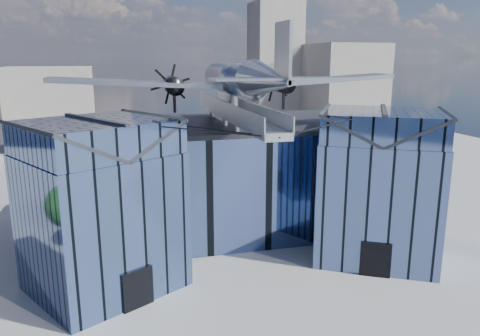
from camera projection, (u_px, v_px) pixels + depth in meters
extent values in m
plane|color=gray|center=(247.00, 263.00, 36.43)|extent=(120.00, 120.00, 0.00)
cube|color=#4A6398|center=(221.00, 177.00, 43.79)|extent=(28.00, 14.00, 9.50)
cube|color=#23262A|center=(220.00, 124.00, 42.64)|extent=(28.00, 14.00, 0.40)
cube|color=#4A6398|center=(102.00, 222.00, 31.77)|extent=(11.79, 11.43, 9.50)
cube|color=#4A6398|center=(96.00, 137.00, 30.41)|extent=(11.56, 11.20, 2.20)
cube|color=#23262A|center=(63.00, 142.00, 28.87)|extent=(7.98, 9.23, 2.40)
cube|color=#23262A|center=(126.00, 133.00, 31.95)|extent=(7.98, 9.23, 2.40)
cube|color=#23262A|center=(95.00, 120.00, 30.14)|extent=(4.30, 7.10, 0.18)
cube|color=black|center=(138.00, 289.00, 29.78)|extent=(2.03, 1.32, 2.60)
cube|color=black|center=(157.00, 207.00, 34.86)|extent=(0.34, 0.34, 9.50)
cube|color=#4A6398|center=(378.00, 199.00, 37.00)|extent=(11.79, 11.43, 9.50)
cube|color=#4A6398|center=(383.00, 125.00, 35.64)|extent=(11.56, 11.20, 2.20)
cube|color=#23262A|center=(353.00, 124.00, 36.22)|extent=(7.98, 9.23, 2.40)
cube|color=#23262A|center=(414.00, 126.00, 35.07)|extent=(7.98, 9.23, 2.40)
cube|color=#23262A|center=(384.00, 110.00, 35.38)|extent=(4.30, 7.10, 0.18)
cube|color=black|center=(375.00, 260.00, 34.00)|extent=(2.03, 1.32, 2.60)
cube|color=black|center=(320.00, 194.00, 38.15)|extent=(0.34, 0.34, 9.50)
cube|color=gray|center=(235.00, 116.00, 37.14)|extent=(1.80, 21.00, 0.50)
cube|color=gray|center=(224.00, 108.00, 36.77)|extent=(0.08, 21.00, 1.10)
cube|color=gray|center=(246.00, 108.00, 37.21)|extent=(0.08, 21.00, 1.10)
cylinder|color=gray|center=(212.00, 111.00, 46.23)|extent=(0.44, 0.44, 1.35)
cylinder|color=gray|center=(225.00, 119.00, 40.59)|extent=(0.44, 0.44, 1.35)
cylinder|color=gray|center=(237.00, 125.00, 36.83)|extent=(0.44, 0.44, 1.35)
cylinder|color=gray|center=(234.00, 104.00, 37.39)|extent=(0.70, 0.70, 1.40)
cylinder|color=black|center=(183.00, 129.00, 28.71)|extent=(10.55, 6.08, 0.69)
cylinder|color=black|center=(338.00, 123.00, 31.33)|extent=(10.55, 6.08, 0.69)
cylinder|color=black|center=(203.00, 128.00, 34.64)|extent=(6.09, 17.04, 1.19)
cylinder|color=black|center=(279.00, 125.00, 36.14)|extent=(6.09, 17.04, 1.19)
cylinder|color=#989CA3|center=(234.00, 79.00, 36.94)|extent=(2.50, 11.00, 2.50)
sphere|color=#989CA3|center=(219.00, 76.00, 42.11)|extent=(2.50, 2.50, 2.50)
cube|color=black|center=(221.00, 69.00, 41.01)|extent=(1.60, 1.40, 0.50)
cone|color=#989CA3|center=(269.00, 80.00, 28.41)|extent=(2.50, 7.00, 2.50)
cube|color=#989CA3|center=(283.00, 53.00, 25.87)|extent=(0.18, 2.40, 3.40)
cube|color=#989CA3|center=(282.00, 79.00, 26.29)|extent=(8.00, 1.80, 0.14)
cube|color=#989CA3|center=(143.00, 83.00, 36.20)|extent=(14.00, 3.20, 1.08)
cylinder|color=black|center=(173.00, 86.00, 37.42)|extent=(1.44, 3.20, 1.44)
cone|color=black|center=(170.00, 84.00, 39.11)|extent=(0.70, 0.70, 0.70)
cube|color=black|center=(170.00, 84.00, 39.26)|extent=(1.05, 0.06, 3.33)
cube|color=black|center=(170.00, 84.00, 39.26)|extent=(2.53, 0.06, 2.53)
cube|color=black|center=(170.00, 84.00, 39.26)|extent=(3.33, 0.06, 1.05)
cylinder|color=black|center=(174.00, 102.00, 37.14)|extent=(0.24, 0.24, 1.75)
cube|color=#989CA3|center=(311.00, 81.00, 39.69)|extent=(14.00, 3.20, 1.08)
cylinder|color=black|center=(281.00, 84.00, 39.71)|extent=(1.44, 3.20, 1.44)
cone|color=black|center=(275.00, 83.00, 41.41)|extent=(0.70, 0.70, 0.70)
cube|color=black|center=(274.00, 83.00, 41.55)|extent=(1.05, 0.06, 3.33)
cube|color=black|center=(274.00, 83.00, 41.55)|extent=(2.53, 0.06, 2.53)
cube|color=black|center=(274.00, 83.00, 41.55)|extent=(3.33, 0.06, 1.05)
cylinder|color=black|center=(284.00, 99.00, 39.44)|extent=(0.24, 0.24, 1.75)
cube|color=gray|center=(342.00, 93.00, 87.44)|extent=(12.00, 14.00, 18.00)
cube|color=gray|center=(52.00, 108.00, 81.53)|extent=(14.00, 10.00, 14.00)
cube|color=gray|center=(275.00, 70.00, 93.42)|extent=(9.00, 9.00, 26.00)
cylinder|color=#332014|center=(420.00, 187.00, 53.67)|extent=(0.42, 0.42, 2.29)
sphere|color=#214819|center=(422.00, 169.00, 53.20)|extent=(3.97, 3.97, 2.99)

